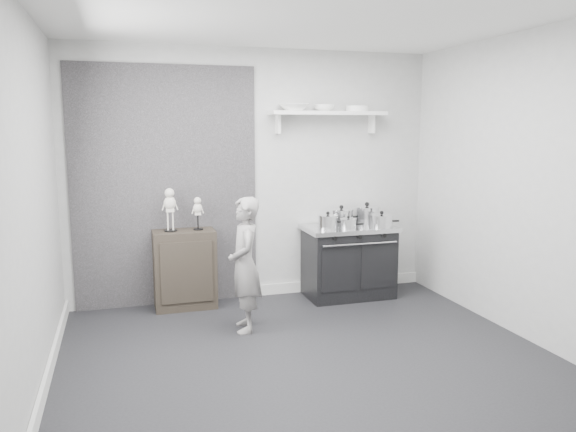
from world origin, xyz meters
The scene contains 16 objects.
ground centered at (0.00, 0.00, 0.00)m, with size 4.00×4.00×0.00m, color black.
room_shell centered at (-0.09, 0.15, 1.64)m, with size 4.02×3.62×2.71m.
wall_shelf centered at (0.80, 1.68, 2.01)m, with size 1.30×0.26×0.24m.
stove centered at (0.98, 1.48, 0.40)m, with size 0.99×0.62×0.79m.
side_cabinet centered at (-0.80, 1.61, 0.41)m, with size 0.63×0.37×0.82m, color black.
child centered at (-0.34, 0.77, 0.62)m, with size 0.45×0.30×1.25m, color gray.
pot_front_left centered at (0.70, 1.39, 0.87)m, with size 0.31×0.22×0.19m.
pot_back_left centered at (0.94, 1.61, 0.88)m, with size 0.35×0.27×0.22m.
pot_back_right centered at (1.25, 1.61, 0.89)m, with size 0.37×0.29×0.24m.
pot_front_right centered at (1.29, 1.30, 0.86)m, with size 0.33×0.25×0.18m.
pot_front_center centered at (0.90, 1.30, 0.85)m, with size 0.26×0.18×0.15m.
skeleton_full centered at (-0.93, 1.61, 1.07)m, with size 0.14×0.09×0.51m, color beige, non-canonical shape.
skeleton_torso centered at (-0.65, 1.61, 1.01)m, with size 0.11×0.07×0.39m, color beige, non-canonical shape.
bowl_large centered at (0.41, 1.67, 2.08)m, with size 0.31×0.31×0.08m, color white.
bowl_small centered at (0.75, 1.67, 2.07)m, with size 0.22×0.22×0.07m, color white.
plate_stack centered at (1.14, 1.67, 2.07)m, with size 0.25×0.25×0.06m, color white.
Camera 1 is at (-1.41, -4.13, 1.87)m, focal length 35.00 mm.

